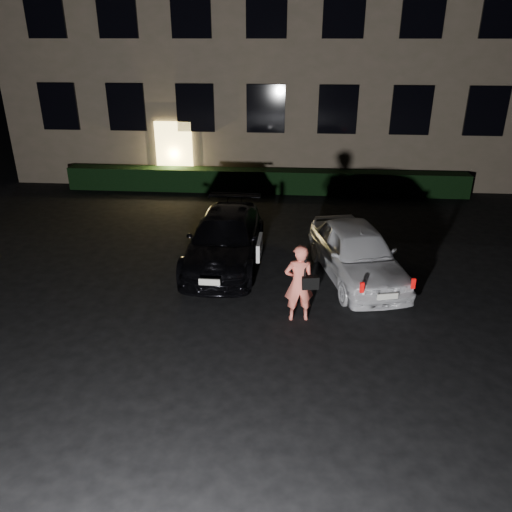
{
  "coord_description": "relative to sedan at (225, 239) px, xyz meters",
  "views": [
    {
      "loc": [
        1.18,
        -7.79,
        5.5
      ],
      "look_at": [
        0.38,
        2.0,
        1.11
      ],
      "focal_mm": 35.0,
      "sensor_mm": 36.0,
      "label": 1
    }
  ],
  "objects": [
    {
      "name": "hatch",
      "position": [
        3.3,
        -0.65,
        0.03
      ],
      "size": [
        2.49,
        4.22,
        1.35
      ],
      "rotation": [
        0.0,
        0.0,
        0.24
      ],
      "color": "white",
      "rests_on": "ground"
    },
    {
      "name": "hedge",
      "position": [
        0.6,
        6.45,
        -0.22
      ],
      "size": [
        15.0,
        0.7,
        0.85
      ],
      "primitive_type": "cube",
      "color": "black",
      "rests_on": "ground"
    },
    {
      "name": "ground",
      "position": [
        0.6,
        -4.05,
        -0.64
      ],
      "size": [
        80.0,
        80.0,
        0.0
      ],
      "primitive_type": "plane",
      "color": "black",
      "rests_on": "ground"
    },
    {
      "name": "sedan",
      "position": [
        0.0,
        0.0,
        0.0
      ],
      "size": [
        1.93,
        4.54,
        1.28
      ],
      "rotation": [
        0.0,
        0.0,
        -0.01
      ],
      "color": "black",
      "rests_on": "ground"
    },
    {
      "name": "man",
      "position": [
        1.92,
        -2.73,
        0.2
      ],
      "size": [
        0.74,
        0.5,
        1.68
      ],
      "rotation": [
        0.0,
        0.0,
        3.3
      ],
      "color": "#FF7460",
      "rests_on": "ground"
    },
    {
      "name": "building",
      "position": [
        0.6,
        10.94,
        5.36
      ],
      "size": [
        20.0,
        8.11,
        12.0
      ],
      "color": "#675D49",
      "rests_on": "ground"
    }
  ]
}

